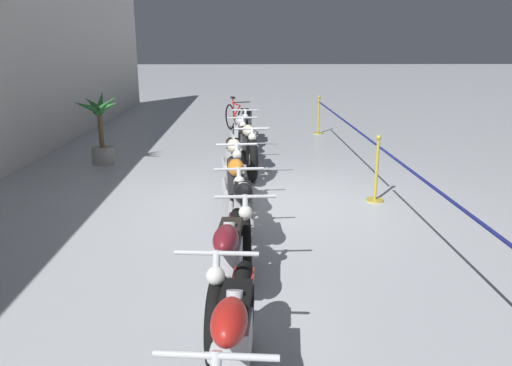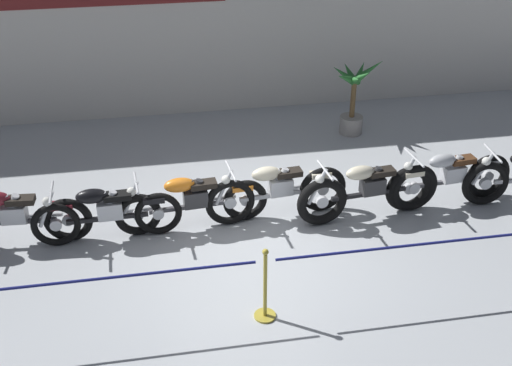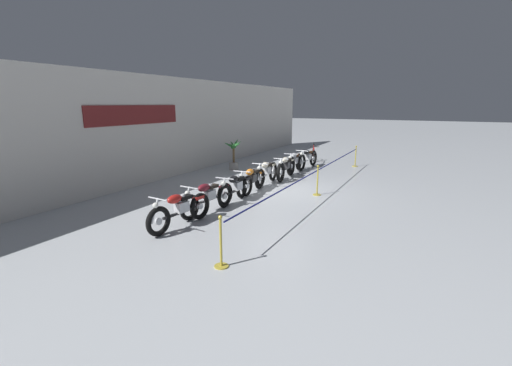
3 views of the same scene
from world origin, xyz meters
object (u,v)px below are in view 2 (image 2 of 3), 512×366
Objects in this scene: motorcycle_black_2 at (106,213)px; motorcycle_cream_5 at (369,190)px; motorcycle_silver_6 at (449,178)px; motorcycle_maroon_1 at (11,217)px; motorcycle_cream_4 at (277,190)px; potted_palm_left_of_row at (353,96)px; motorcycle_orange_3 at (192,202)px; stanchion_mid_left at (265,295)px; stanchion_far_left at (151,282)px.

motorcycle_cream_5 is (4.00, -0.07, 0.01)m from motorcycle_black_2.
motorcycle_maroon_1 is at bearing 179.60° from motorcycle_silver_6.
motorcycle_cream_5 is at bearing -9.86° from motorcycle_cream_4.
motorcycle_cream_4 is 3.45m from potted_palm_left_of_row.
motorcycle_cream_4 is (1.33, 0.05, 0.03)m from motorcycle_orange_3.
stanchion_mid_left is (-3.41, -2.16, -0.12)m from motorcycle_silver_6.
motorcycle_cream_5 is 1.56× the size of potted_palm_left_of_row.
stanchion_far_left is 1.43m from stanchion_mid_left.
motorcycle_maroon_1 is 1.02× the size of motorcycle_cream_4.
motorcycle_orange_3 is at bearing 5.23° from motorcycle_black_2.
stanchion_far_left is (-4.06, -4.99, -0.03)m from potted_palm_left_of_row.
motorcycle_cream_5 reaches higher than motorcycle_silver_6.
motorcycle_cream_4 is 2.81m from motorcycle_silver_6.
potted_palm_left_of_row reaches higher than motorcycle_maroon_1.
motorcycle_cream_5 is 3.08m from potted_palm_left_of_row.
motorcycle_silver_6 is 2.94m from potted_palm_left_of_row.
potted_palm_left_of_row reaches higher than motorcycle_cream_5.
motorcycle_maroon_1 is 0.99× the size of motorcycle_orange_3.
stanchion_far_left is (-0.66, -2.19, 0.30)m from motorcycle_orange_3.
potted_palm_left_of_row reaches higher than stanchion_mid_left.
motorcycle_black_2 is at bearing 106.34° from stanchion_far_left.
motorcycle_cream_4 reaches higher than motorcycle_maroon_1.
motorcycle_orange_3 is 1.33m from motorcycle_cream_4.
motorcycle_orange_3 is at bearing 176.01° from motorcycle_cream_5.
stanchion_mid_left is at bearing -46.31° from motorcycle_black_2.
potted_palm_left_of_row is at bearing 50.91° from stanchion_far_left.
stanchion_mid_left is at bearing -147.64° from motorcycle_silver_6.
motorcycle_black_2 is 2.87m from stanchion_mid_left.
motorcycle_black_2 is 1.45× the size of potted_palm_left_of_row.
motorcycle_maroon_1 is at bearing 177.77° from motorcycle_cream_5.
stanchion_far_left is (-1.98, -2.25, 0.27)m from motorcycle_cream_4.
motorcycle_cream_5 is 1.41m from motorcycle_silver_6.
motorcycle_maroon_1 is 1.37m from motorcycle_black_2.
motorcycle_cream_4 is at bearing -127.07° from potted_palm_left_of_row.
motorcycle_maroon_1 is 1.05× the size of motorcycle_silver_6.
motorcycle_silver_6 is (6.76, -0.05, 0.01)m from motorcycle_maroon_1.
motorcycle_cream_4 is at bearing 48.58° from stanchion_far_left.
motorcycle_black_2 is 5.51m from potted_palm_left_of_row.
potted_palm_left_of_row reaches higher than motorcycle_black_2.
motorcycle_maroon_1 is 0.19× the size of stanchion_far_left.
motorcycle_silver_6 is (1.40, 0.16, -0.00)m from motorcycle_cream_5.
motorcycle_orange_3 is 1.00× the size of motorcycle_cream_5.
motorcycle_cream_5 is (2.73, -0.19, 0.03)m from motorcycle_orange_3.
motorcycle_cream_5 is at bearing -3.99° from motorcycle_orange_3.
potted_palm_left_of_row reaches higher than motorcycle_silver_6.
motorcycle_maroon_1 is at bearing 131.81° from stanchion_far_left.
motorcycle_cream_4 is 1.43m from motorcycle_cream_5.
motorcycle_black_2 is 1.27m from motorcycle_orange_3.
motorcycle_cream_4 is 1.03× the size of motorcycle_silver_6.
potted_palm_left_of_row is 1.44× the size of stanchion_mid_left.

